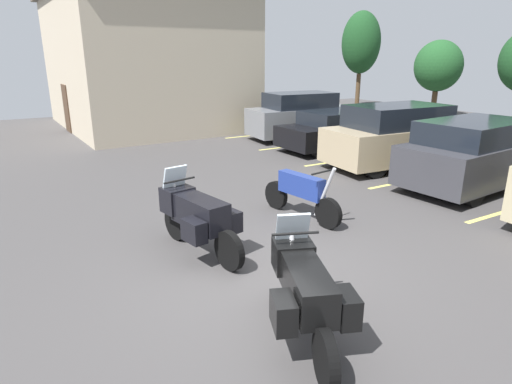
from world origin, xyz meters
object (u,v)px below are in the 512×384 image
motorcycle_touring (197,215)px  car_grey (302,116)px  motorcycle_third (302,193)px  motorcycle_second (304,287)px  car_charcoal (478,154)px  car_black (337,130)px  car_tan (398,136)px

motorcycle_touring → car_grey: car_grey is taller
motorcycle_third → motorcycle_touring: bearing=-80.4°
motorcycle_second → car_charcoal: bearing=110.5°
car_black → motorcycle_touring: bearing=-54.7°
car_charcoal → car_grey: bearing=178.4°
car_black → car_tan: 2.95m
motorcycle_third → car_charcoal: car_charcoal is taller
motorcycle_third → car_black: car_black is taller
car_charcoal → motorcycle_second: bearing=-69.5°
car_grey → car_tan: size_ratio=0.95×
motorcycle_third → car_charcoal: (0.42, 5.33, 0.33)m
car_tan → motorcycle_touring: bearing=-71.2°
motorcycle_touring → car_grey: bearing=134.9°
motorcycle_second → motorcycle_third: bearing=144.4°
motorcycle_second → car_charcoal: (-2.87, 7.68, 0.24)m
motorcycle_second → car_black: size_ratio=0.47×
motorcycle_touring → car_charcoal: 7.88m
motorcycle_third → car_charcoal: 5.36m
motorcycle_touring → car_black: 9.69m
motorcycle_touring → car_black: (-5.60, 7.91, 0.01)m
motorcycle_touring → motorcycle_second: 2.86m
motorcycle_touring → car_grey: (-8.08, 8.10, 0.25)m
car_grey → car_charcoal: car_grey is taller
car_black → car_tan: (2.94, -0.07, 0.25)m
car_black → car_tan: car_tan is taller
motorcycle_second → car_black: bearing=137.6°
motorcycle_third → car_tan: bearing=112.9°
motorcycle_third → car_black: (-5.17, 5.36, 0.14)m
motorcycle_second → motorcycle_third: 4.04m
motorcycle_touring → car_grey: 11.44m
motorcycle_touring → car_charcoal: car_charcoal is taller
motorcycle_second → car_tan: car_tan is taller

